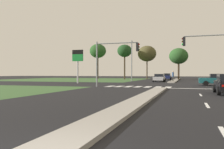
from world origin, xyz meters
TOP-DOWN VIEW (x-y plane):
  - ground_plane at (0.00, 30.00)m, footprint 200.00×200.00m
  - grass_verge_far_left at (-25.50, 54.50)m, footprint 35.00×35.00m
  - median_island_near at (0.00, 11.00)m, footprint 1.20×22.00m
  - median_island_far at (0.00, 55.00)m, footprint 1.20×36.00m
  - lane_dash_second at (3.50, 9.45)m, footprint 0.14×2.00m
  - lane_dash_third at (3.50, 15.45)m, footprint 0.14×2.00m
  - stop_bar_near at (3.80, 23.00)m, footprint 6.40×0.50m
  - crosswalk_bar_near at (-6.40, 24.80)m, footprint 0.70×2.80m
  - crosswalk_bar_second at (-5.25, 24.80)m, footprint 0.70×2.80m
  - crosswalk_bar_third at (-4.10, 24.80)m, footprint 0.70×2.80m
  - crosswalk_bar_fourth at (-2.95, 24.80)m, footprint 0.70×2.80m
  - crosswalk_bar_fifth at (-1.80, 24.80)m, footprint 0.70×2.80m
  - crosswalk_bar_sixth at (-0.65, 24.80)m, footprint 0.70×2.80m
  - crosswalk_bar_seventh at (0.50, 24.80)m, footprint 0.70×2.80m
  - car_teal_second at (6.24, 30.33)m, footprint 4.42×2.08m
  - car_silver_third at (-2.43, 42.74)m, footprint 2.07×4.64m
  - car_navy_fourth at (-2.22, 58.08)m, footprint 1.97×4.59m
  - traffic_signal_near_left at (-5.65, 23.40)m, footprint 5.20×0.32m
  - traffic_signal_near_right at (5.52, 23.40)m, footprint 5.70×0.32m
  - street_lamp_third at (-8.30, 45.33)m, footprint 0.57×2.11m
  - pedestrian_at_median at (-0.02, 43.97)m, footprint 0.34×0.34m
  - fuel_price_totem at (-14.13, 31.98)m, footprint 1.80×0.24m
  - treeline_near at (-22.22, 62.62)m, footprint 4.76×4.76m
  - treeline_second at (-13.19, 58.54)m, footprint 3.84×3.84m
  - treeline_third at (-7.84, 62.01)m, footprint 4.97×4.97m
  - treeline_fourth at (0.48, 59.88)m, footprint 4.69×4.69m

SIDE VIEW (x-z plane):
  - ground_plane at x=0.00m, z-range 0.00..0.00m
  - grass_verge_far_left at x=-25.50m, z-range 0.00..0.01m
  - lane_dash_second at x=3.50m, z-range 0.00..0.01m
  - lane_dash_third at x=3.50m, z-range 0.00..0.01m
  - stop_bar_near at x=3.80m, z-range 0.00..0.01m
  - crosswalk_bar_near at x=-6.40m, z-range 0.00..0.01m
  - crosswalk_bar_second at x=-5.25m, z-range 0.00..0.01m
  - crosswalk_bar_third at x=-4.10m, z-range 0.00..0.01m
  - crosswalk_bar_fourth at x=-2.95m, z-range 0.00..0.01m
  - crosswalk_bar_fifth at x=-1.80m, z-range 0.00..0.01m
  - crosswalk_bar_sixth at x=-0.65m, z-range 0.00..0.01m
  - crosswalk_bar_seventh at x=0.50m, z-range 0.00..0.01m
  - median_island_near at x=0.00m, z-range 0.00..0.14m
  - median_island_far at x=0.00m, z-range 0.00..0.14m
  - car_silver_third at x=-2.43m, z-range 0.02..1.49m
  - car_teal_second at x=6.24m, z-range 0.02..1.54m
  - car_navy_fourth at x=-2.22m, z-range 0.02..1.58m
  - pedestrian_at_median at x=-0.02m, z-range 0.35..2.25m
  - traffic_signal_near_left at x=-5.65m, z-range 1.05..6.34m
  - fuel_price_totem at x=-14.13m, z-range 1.21..6.53m
  - traffic_signal_near_right at x=5.52m, z-range 1.14..6.86m
  - street_lamp_third at x=-8.30m, z-range 0.52..8.85m
  - treeline_fourth at x=0.48m, z-range 1.94..9.88m
  - treeline_third at x=-7.84m, z-range 2.38..11.42m
  - treeline_second at x=-13.19m, z-range 2.86..12.00m
  - treeline_near at x=-22.22m, z-range 2.99..13.11m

